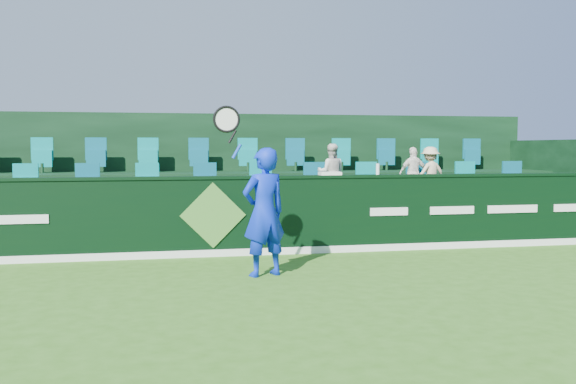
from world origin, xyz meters
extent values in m
plane|color=#346A19|center=(0.00, 0.00, 0.00)|extent=(60.00, 60.00, 0.00)
cube|color=black|center=(0.00, 4.00, 0.65)|extent=(16.00, 0.20, 1.30)
cube|color=black|center=(0.00, 4.00, 1.32)|extent=(16.00, 0.24, 0.05)
cube|color=white|center=(0.00, 3.89, 0.06)|extent=(16.00, 0.02, 0.12)
cube|color=#478430|center=(0.00, 3.88, 0.70)|extent=(1.10, 0.02, 1.10)
cube|color=white|center=(-3.10, 3.89, 0.70)|extent=(1.00, 0.01, 0.14)
cube|color=white|center=(3.10, 3.89, 0.70)|extent=(0.70, 0.01, 0.14)
cube|color=white|center=(4.30, 3.89, 0.70)|extent=(0.85, 0.01, 0.14)
cube|color=white|center=(5.50, 3.89, 0.70)|extent=(1.00, 0.01, 0.14)
cube|color=white|center=(6.70, 3.89, 0.70)|extent=(0.70, 0.01, 0.14)
cube|color=black|center=(0.00, 5.10, 0.40)|extent=(16.00, 2.00, 0.80)
cube|color=black|center=(0.00, 7.00, 0.65)|extent=(16.00, 1.80, 1.30)
cube|color=black|center=(0.00, 8.00, 1.30)|extent=(16.00, 0.20, 2.60)
cube|color=black|center=(7.90, 6.00, 1.00)|extent=(0.20, 4.00, 2.00)
cube|color=#0B596E|center=(0.00, 5.50, 1.10)|extent=(13.50, 0.50, 0.60)
cube|color=#0B596E|center=(0.00, 7.30, 1.60)|extent=(13.50, 0.50, 0.60)
imported|color=#0B28C8|center=(0.58, 2.16, 0.91)|extent=(0.78, 0.64, 1.83)
cylinder|color=#143FBF|center=(0.18, 2.06, 1.78)|extent=(0.15, 0.04, 0.21)
cylinder|color=black|center=(0.12, 2.06, 1.98)|extent=(0.13, 0.03, 0.19)
torus|color=black|center=(0.04, 2.06, 2.22)|extent=(0.51, 0.04, 0.51)
cylinder|color=silver|center=(0.04, 2.06, 2.22)|extent=(0.42, 0.01, 0.42)
imported|color=silver|center=(2.38, 5.12, 1.35)|extent=(0.62, 0.53, 1.10)
imported|color=white|center=(4.06, 5.12, 1.32)|extent=(0.62, 0.29, 1.04)
imported|color=beige|center=(4.42, 5.12, 1.32)|extent=(0.74, 0.53, 1.04)
cube|color=white|center=(2.05, 4.00, 1.38)|extent=(0.37, 0.24, 0.06)
cylinder|color=white|center=(2.92, 4.00, 1.45)|extent=(0.06, 0.06, 0.20)
camera|label=1|loc=(-0.91, -6.77, 1.83)|focal=40.00mm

